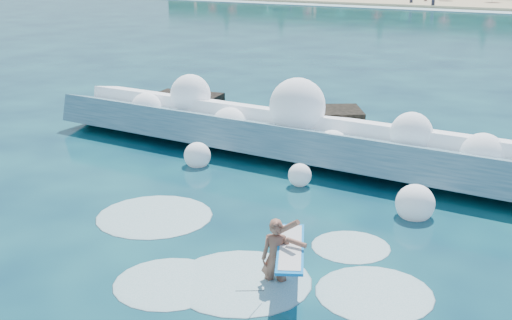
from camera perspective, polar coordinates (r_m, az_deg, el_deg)
The scene contains 6 objects.
ground at distance 15.47m, azimuth -8.69°, elevation -5.26°, with size 200.00×200.00×0.00m, color #07213B.
breaking_wave at distance 19.65m, azimuth 5.79°, elevation 1.61°, with size 19.07×2.92×1.64m.
rock_cluster at distance 22.48m, azimuth -1.02°, elevation 3.40°, with size 8.36×3.43×1.42m.
surfer_with_board at distance 12.22m, azimuth 2.09°, elevation -8.54°, with size 1.42×2.77×1.56m.
wave_spray at distance 19.39m, azimuth 5.54°, elevation 3.08°, with size 15.15×4.56×2.58m.
surf_foam at distance 13.30m, azimuth -1.79°, elevation -9.01°, with size 9.46×5.26×0.14m.
Camera 1 is at (9.40, -10.75, 5.95)m, focal length 45.00 mm.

